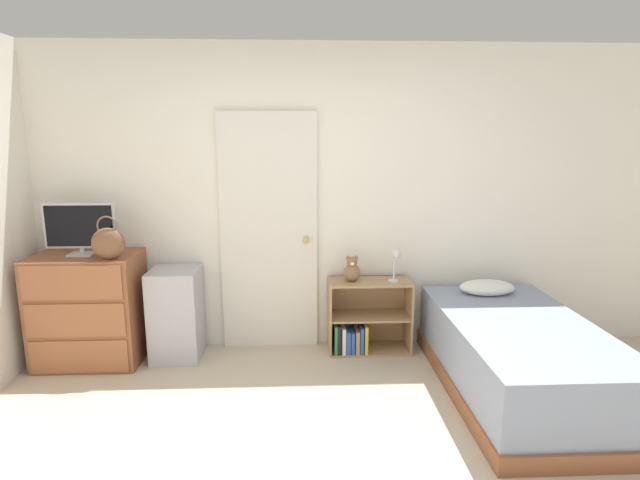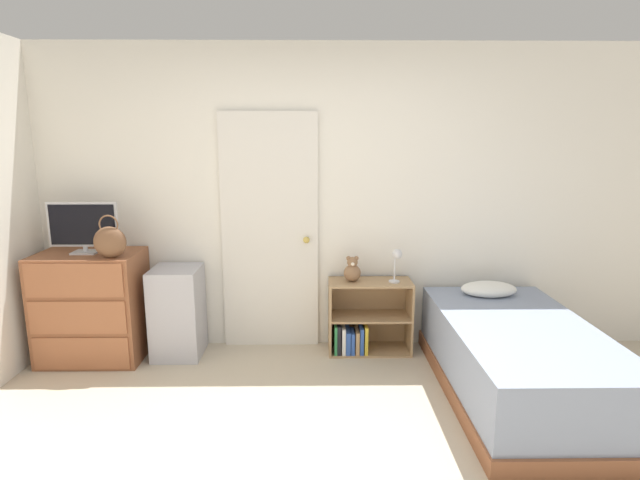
{
  "view_description": "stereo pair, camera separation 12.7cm",
  "coord_description": "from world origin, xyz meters",
  "px_view_note": "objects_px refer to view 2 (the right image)",
  "views": [
    {
      "loc": [
        -0.1,
        -2.26,
        1.8
      ],
      "look_at": [
        0.08,
        1.66,
        0.99
      ],
      "focal_mm": 28.0,
      "sensor_mm": 36.0,
      "label": 1
    },
    {
      "loc": [
        0.02,
        -2.26,
        1.8
      ],
      "look_at": [
        0.08,
        1.66,
        0.99
      ],
      "focal_mm": 28.0,
      "sensor_mm": 36.0,
      "label": 2
    }
  ],
  "objects_px": {
    "dresser": "(92,306)",
    "handbag": "(110,242)",
    "tv": "(83,227)",
    "bookshelf": "(363,323)",
    "teddy_bear": "(352,271)",
    "desk_lamp": "(397,259)",
    "storage_bin": "(178,312)",
    "bed": "(517,359)"
  },
  "relations": [
    {
      "from": "handbag",
      "to": "desk_lamp",
      "type": "height_order",
      "value": "handbag"
    },
    {
      "from": "bookshelf",
      "to": "desk_lamp",
      "type": "relative_size",
      "value": 2.43
    },
    {
      "from": "dresser",
      "to": "teddy_bear",
      "type": "bearing_deg",
      "value": 2.85
    },
    {
      "from": "tv",
      "to": "handbag",
      "type": "relative_size",
      "value": 1.64
    },
    {
      "from": "teddy_bear",
      "to": "bookshelf",
      "type": "bearing_deg",
      "value": 2.04
    },
    {
      "from": "storage_bin",
      "to": "bed",
      "type": "distance_m",
      "value": 2.66
    },
    {
      "from": "dresser",
      "to": "desk_lamp",
      "type": "height_order",
      "value": "desk_lamp"
    },
    {
      "from": "bookshelf",
      "to": "teddy_bear",
      "type": "relative_size",
      "value": 3.2
    },
    {
      "from": "handbag",
      "to": "storage_bin",
      "type": "xyz_separation_m",
      "value": [
        0.42,
        0.22,
        -0.64
      ]
    },
    {
      "from": "teddy_bear",
      "to": "storage_bin",
      "type": "bearing_deg",
      "value": -178.04
    },
    {
      "from": "dresser",
      "to": "bookshelf",
      "type": "bearing_deg",
      "value": 2.82
    },
    {
      "from": "handbag",
      "to": "bookshelf",
      "type": "relative_size",
      "value": 0.48
    },
    {
      "from": "handbag",
      "to": "storage_bin",
      "type": "relative_size",
      "value": 0.45
    },
    {
      "from": "tv",
      "to": "teddy_bear",
      "type": "relative_size",
      "value": 2.53
    },
    {
      "from": "desk_lamp",
      "to": "dresser",
      "type": "bearing_deg",
      "value": -178.5
    },
    {
      "from": "desk_lamp",
      "to": "bed",
      "type": "distance_m",
      "value": 1.18
    },
    {
      "from": "storage_bin",
      "to": "teddy_bear",
      "type": "distance_m",
      "value": 1.49
    },
    {
      "from": "teddy_bear",
      "to": "desk_lamp",
      "type": "bearing_deg",
      "value": -6.49
    },
    {
      "from": "dresser",
      "to": "bookshelf",
      "type": "distance_m",
      "value": 2.24
    },
    {
      "from": "tv",
      "to": "handbag",
      "type": "distance_m",
      "value": 0.33
    },
    {
      "from": "desk_lamp",
      "to": "teddy_bear",
      "type": "bearing_deg",
      "value": 173.51
    },
    {
      "from": "bookshelf",
      "to": "bed",
      "type": "distance_m",
      "value": 1.27
    },
    {
      "from": "tv",
      "to": "bookshelf",
      "type": "bearing_deg",
      "value": 2.68
    },
    {
      "from": "tv",
      "to": "handbag",
      "type": "height_order",
      "value": "tv"
    },
    {
      "from": "teddy_bear",
      "to": "desk_lamp",
      "type": "relative_size",
      "value": 0.76
    },
    {
      "from": "handbag",
      "to": "dresser",
      "type": "bearing_deg",
      "value": 147.81
    },
    {
      "from": "bookshelf",
      "to": "teddy_bear",
      "type": "bearing_deg",
      "value": -177.96
    },
    {
      "from": "dresser",
      "to": "bookshelf",
      "type": "relative_size",
      "value": 1.29
    },
    {
      "from": "teddy_bear",
      "to": "desk_lamp",
      "type": "height_order",
      "value": "desk_lamp"
    },
    {
      "from": "handbag",
      "to": "bookshelf",
      "type": "xyz_separation_m",
      "value": [
        1.97,
        0.27,
        -0.77
      ]
    },
    {
      "from": "dresser",
      "to": "handbag",
      "type": "height_order",
      "value": "handbag"
    },
    {
      "from": "teddy_bear",
      "to": "bed",
      "type": "relative_size",
      "value": 0.12
    },
    {
      "from": "storage_bin",
      "to": "bed",
      "type": "height_order",
      "value": "storage_bin"
    },
    {
      "from": "dresser",
      "to": "bed",
      "type": "xyz_separation_m",
      "value": [
        3.24,
        -0.64,
        -0.18
      ]
    },
    {
      "from": "tv",
      "to": "handbag",
      "type": "xyz_separation_m",
      "value": [
        0.27,
        -0.17,
        -0.09
      ]
    },
    {
      "from": "teddy_bear",
      "to": "bed",
      "type": "xyz_separation_m",
      "value": [
        1.11,
        -0.75,
        -0.45
      ]
    },
    {
      "from": "handbag",
      "to": "bookshelf",
      "type": "bearing_deg",
      "value": 7.86
    },
    {
      "from": "bookshelf",
      "to": "bed",
      "type": "height_order",
      "value": "bed"
    },
    {
      "from": "bookshelf",
      "to": "desk_lamp",
      "type": "distance_m",
      "value": 0.63
    },
    {
      "from": "storage_bin",
      "to": "handbag",
      "type": "bearing_deg",
      "value": -152.48
    },
    {
      "from": "handbag",
      "to": "teddy_bear",
      "type": "height_order",
      "value": "handbag"
    },
    {
      "from": "teddy_bear",
      "to": "desk_lamp",
      "type": "xyz_separation_m",
      "value": [
        0.36,
        -0.04,
        0.11
      ]
    }
  ]
}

